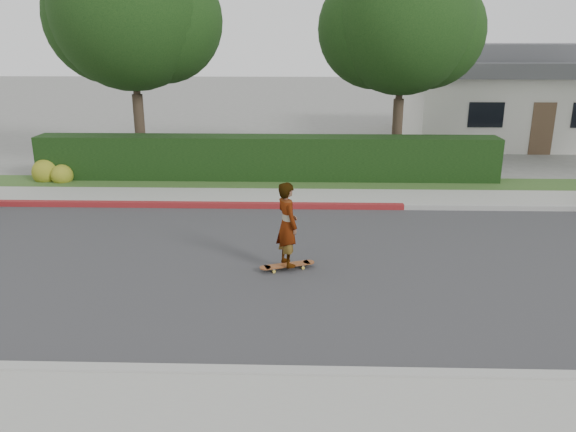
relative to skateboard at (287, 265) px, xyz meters
The scene contains 15 objects.
ground 2.11m from the skateboard, ahead, with size 120.00×120.00×0.00m, color slate.
road 2.11m from the skateboard, ahead, with size 60.00×8.00×0.01m, color #2D2D30.
curb_near 4.38m from the skateboard, 61.48° to the right, with size 60.00×0.20×0.15m, color #9E9E99.
sidewalk_near 5.19m from the skateboard, 66.23° to the right, with size 60.00×1.60×0.12m, color gray.
curb_far 4.83m from the skateboard, 64.30° to the left, with size 60.00×0.20×0.15m, color #9E9E99.
curb_red_section 5.23m from the skateboard, 123.76° to the left, with size 12.00×0.21×0.15m, color maroon.
sidewalk_far 5.65m from the skateboard, 68.26° to the left, with size 60.00×1.60×0.12m, color gray.
planting_strip 7.16m from the skateboard, 73.01° to the left, with size 60.00×1.60×0.10m, color #2D4C1E.
hedge 7.53m from the skateboard, 96.94° to the left, with size 15.00×1.00×1.50m, color black.
flowering_shrub 10.56m from the skateboard, 138.57° to the left, with size 1.40×1.00×0.90m.
tree_left 11.66m from the skateboard, 121.24° to the left, with size 5.99×5.21×8.00m.
tree_center 11.18m from the skateboard, 69.23° to the left, with size 5.66×4.84×7.44m.
house 19.23m from the skateboard, 58.15° to the left, with size 10.60×8.60×4.30m.
skateboard is the anchor object (origin of this frame).
skateboarder 0.88m from the skateboard, 90.00° to the right, with size 0.63×0.41×1.73m, color white.
Camera 1 is at (-1.77, -10.86, 4.53)m, focal length 35.00 mm.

